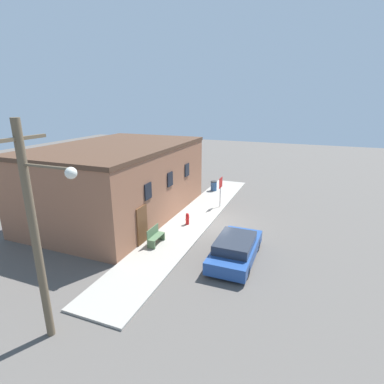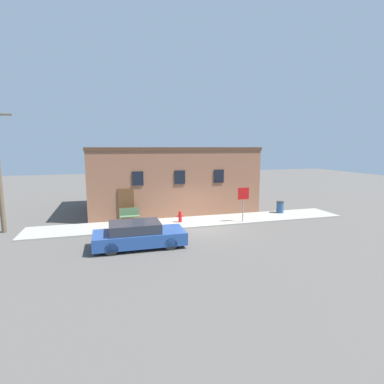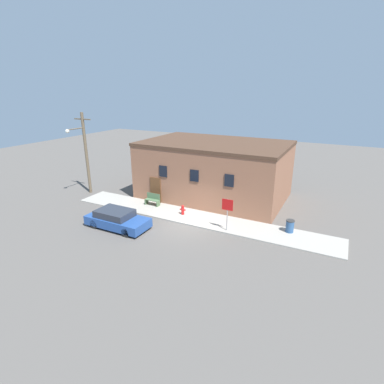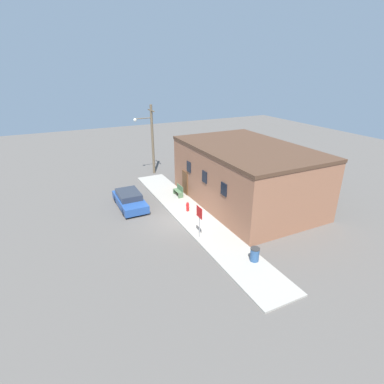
% 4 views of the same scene
% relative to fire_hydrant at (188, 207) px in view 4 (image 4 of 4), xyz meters
% --- Properties ---
extents(ground_plane, '(80.00, 80.00, 0.00)m').
position_rel_fire_hydrant_xyz_m(ground_plane, '(0.98, -1.33, -0.47)').
color(ground_plane, '#56514C').
extents(sidewalk, '(20.27, 2.66, 0.10)m').
position_rel_fire_hydrant_xyz_m(sidewalk, '(0.98, -0.00, -0.42)').
color(sidewalk, '#9E998E').
rests_on(sidewalk, ground).
extents(brick_building, '(11.99, 7.74, 4.80)m').
position_rel_fire_hydrant_xyz_m(brick_building, '(0.31, 5.13, 1.93)').
color(brick_building, '#8E5B42').
rests_on(brick_building, ground).
extents(fire_hydrant, '(0.46, 0.22, 0.75)m').
position_rel_fire_hydrant_xyz_m(fire_hydrant, '(0.00, 0.00, 0.00)').
color(fire_hydrant, red).
rests_on(fire_hydrant, sidewalk).
extents(stop_sign, '(0.75, 0.06, 2.19)m').
position_rel_fire_hydrant_xyz_m(stop_sign, '(3.87, -0.99, 1.18)').
color(stop_sign, gray).
rests_on(stop_sign, sidewalk).
extents(bench, '(1.22, 0.44, 0.95)m').
position_rel_fire_hydrant_xyz_m(bench, '(-3.11, 0.61, 0.06)').
color(bench, '#4C6B47').
rests_on(bench, sidewalk).
extents(trash_bin, '(0.54, 0.54, 0.83)m').
position_rel_fire_hydrant_xyz_m(trash_bin, '(7.62, 0.69, 0.05)').
color(trash_bin, '#2D517F').
rests_on(trash_bin, sidewalk).
extents(utility_pole, '(1.80, 1.99, 7.14)m').
position_rel_fire_hydrant_xyz_m(utility_pole, '(-10.13, 0.69, 3.39)').
color(utility_pole, brown).
rests_on(utility_pole, ground).
extents(parked_car, '(4.38, 1.90, 1.24)m').
position_rel_fire_hydrant_xyz_m(parked_car, '(-3.01, -3.79, 0.13)').
color(parked_car, black).
rests_on(parked_car, ground).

